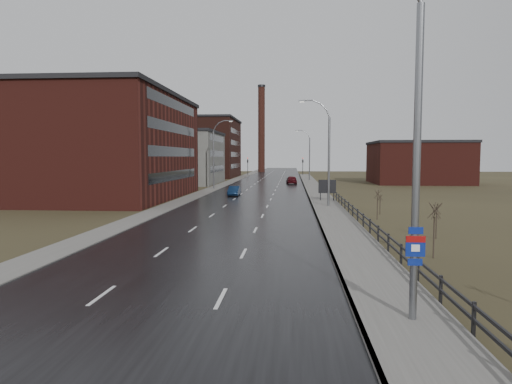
% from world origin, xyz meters
% --- Properties ---
extents(ground, '(320.00, 320.00, 0.00)m').
position_xyz_m(ground, '(0.00, 0.00, 0.00)').
color(ground, '#2D2819').
rests_on(ground, ground).
extents(road, '(14.00, 300.00, 0.06)m').
position_xyz_m(road, '(0.00, 60.00, 0.03)').
color(road, black).
rests_on(road, ground).
extents(sidewalk_right, '(3.20, 180.00, 0.18)m').
position_xyz_m(sidewalk_right, '(8.60, 35.00, 0.09)').
color(sidewalk_right, '#595651').
rests_on(sidewalk_right, ground).
extents(curb_right, '(0.16, 180.00, 0.18)m').
position_xyz_m(curb_right, '(7.08, 35.00, 0.09)').
color(curb_right, slate).
rests_on(curb_right, ground).
extents(sidewalk_left, '(2.40, 260.00, 0.12)m').
position_xyz_m(sidewalk_left, '(-8.20, 60.00, 0.06)').
color(sidewalk_left, '#595651').
rests_on(sidewalk_left, ground).
extents(warehouse_near, '(22.44, 28.56, 13.50)m').
position_xyz_m(warehouse_near, '(-20.99, 45.00, 6.76)').
color(warehouse_near, '#471914').
rests_on(warehouse_near, ground).
extents(warehouse_mid, '(16.32, 20.40, 10.50)m').
position_xyz_m(warehouse_mid, '(-17.99, 78.00, 5.26)').
color(warehouse_mid, slate).
rests_on(warehouse_mid, ground).
extents(warehouse_far, '(26.52, 24.48, 15.50)m').
position_xyz_m(warehouse_far, '(-22.99, 108.00, 7.76)').
color(warehouse_far, '#331611').
rests_on(warehouse_far, ground).
extents(building_right, '(18.36, 16.32, 8.50)m').
position_xyz_m(building_right, '(30.30, 82.00, 4.26)').
color(building_right, '#471914').
rests_on(building_right, ground).
extents(smokestack, '(2.70, 2.70, 30.70)m').
position_xyz_m(smokestack, '(-6.00, 150.00, 15.50)').
color(smokestack, '#331611').
rests_on(smokestack, ground).
extents(streetlight_main, '(3.91, 0.29, 12.11)m').
position_xyz_m(streetlight_main, '(8.47, 2.00, 6.06)').
color(streetlight_main, slate).
rests_on(streetlight_main, ground).
extents(streetlight_right_mid, '(3.36, 0.28, 11.35)m').
position_xyz_m(streetlight_right_mid, '(8.50, 36.00, 5.84)').
color(streetlight_right_mid, slate).
rests_on(streetlight_right_mid, ground).
extents(streetlight_left, '(3.36, 0.28, 11.35)m').
position_xyz_m(streetlight_left, '(-7.70, 62.00, 5.84)').
color(streetlight_left, slate).
rests_on(streetlight_left, ground).
extents(streetlight_right_far, '(3.36, 0.28, 11.35)m').
position_xyz_m(streetlight_right_far, '(8.50, 90.00, 5.84)').
color(streetlight_right_far, slate).
rests_on(streetlight_right_far, ground).
extents(guardrail, '(0.10, 53.05, 1.10)m').
position_xyz_m(guardrail, '(10.30, 18.31, 0.71)').
color(guardrail, black).
rests_on(guardrail, ground).
extents(shrub_c, '(0.69, 0.73, 2.96)m').
position_xyz_m(shrub_c, '(12.42, 11.88, 1.58)').
color(shrub_c, '#382D23').
rests_on(shrub_c, ground).
extents(shrub_d, '(0.54, 0.57, 2.27)m').
position_xyz_m(shrub_d, '(14.35, 17.78, 1.21)').
color(shrub_d, '#382D23').
rests_on(shrub_d, ground).
extents(shrub_e, '(0.61, 0.64, 2.56)m').
position_xyz_m(shrub_e, '(12.20, 26.71, 1.36)').
color(shrub_e, '#382D23').
rests_on(shrub_e, ground).
extents(shrub_f, '(0.45, 0.48, 1.89)m').
position_xyz_m(shrub_f, '(13.12, 30.38, 1.00)').
color(shrub_f, '#382D23').
rests_on(shrub_f, ground).
extents(billboard, '(2.07, 0.17, 2.65)m').
position_xyz_m(billboard, '(9.10, 41.88, 1.77)').
color(billboard, black).
rests_on(billboard, ground).
extents(traffic_light_left, '(0.58, 2.73, 5.30)m').
position_xyz_m(traffic_light_left, '(-8.00, 120.00, 4.60)').
color(traffic_light_left, black).
rests_on(traffic_light_left, ground).
extents(traffic_light_right, '(0.58, 2.73, 5.30)m').
position_xyz_m(traffic_light_right, '(8.00, 120.00, 4.60)').
color(traffic_light_right, black).
rests_on(traffic_light_right, ground).
extents(car_near, '(1.45, 4.07, 1.34)m').
position_xyz_m(car_near, '(-2.93, 48.95, 0.67)').
color(car_near, '#0C1F3D').
rests_on(car_near, ground).
extents(car_far, '(2.26, 4.96, 1.65)m').
position_xyz_m(car_far, '(4.84, 76.83, 0.82)').
color(car_far, '#460B12').
rests_on(car_far, ground).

